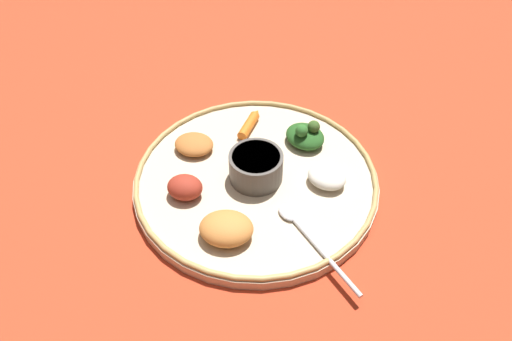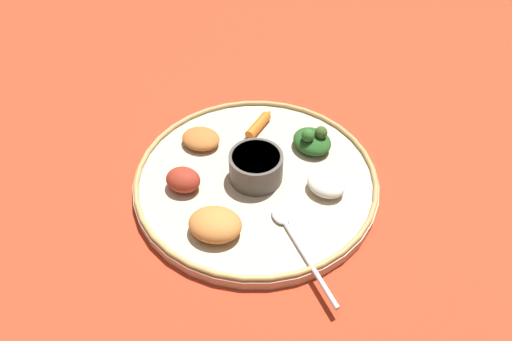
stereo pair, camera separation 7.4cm
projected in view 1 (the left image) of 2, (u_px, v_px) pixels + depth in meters
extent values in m
plane|color=#B7381E|center=(256.00, 185.00, 0.77)|extent=(2.40, 2.40, 0.00)
cylinder|color=#C6B293|center=(256.00, 181.00, 0.76)|extent=(0.37, 0.37, 0.02)
torus|color=tan|center=(256.00, 176.00, 0.75)|extent=(0.37, 0.37, 0.01)
cylinder|color=#4C4742|center=(256.00, 167.00, 0.74)|extent=(0.08, 0.08, 0.05)
cylinder|color=brown|center=(256.00, 157.00, 0.73)|extent=(0.07, 0.07, 0.01)
ellipsoid|color=silver|center=(288.00, 212.00, 0.70)|extent=(0.04, 0.04, 0.01)
cylinder|color=silver|center=(326.00, 256.00, 0.65)|extent=(0.09, 0.12, 0.01)
ellipsoid|color=#23511E|center=(305.00, 136.00, 0.80)|extent=(0.08, 0.08, 0.03)
sphere|color=#385623|center=(314.00, 127.00, 0.79)|extent=(0.02, 0.02, 0.02)
sphere|color=#2D6628|center=(302.00, 131.00, 0.78)|extent=(0.02, 0.02, 0.02)
cylinder|color=orange|center=(249.00, 126.00, 0.83)|extent=(0.06, 0.02, 0.02)
cone|color=orange|center=(257.00, 113.00, 0.85)|extent=(0.02, 0.02, 0.02)
ellipsoid|color=#C67A38|center=(227.00, 229.00, 0.67)|extent=(0.08, 0.09, 0.03)
ellipsoid|color=silver|center=(327.00, 177.00, 0.74)|extent=(0.06, 0.07, 0.03)
ellipsoid|color=#B2662D|center=(194.00, 144.00, 0.79)|extent=(0.06, 0.07, 0.02)
ellipsoid|color=maroon|center=(185.00, 187.00, 0.72)|extent=(0.05, 0.06, 0.03)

